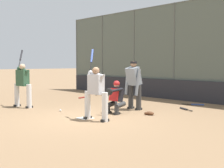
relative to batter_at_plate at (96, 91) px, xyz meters
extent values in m
plane|color=#846647|center=(0.49, 0.03, -0.89)|extent=(160.00, 160.00, 0.00)
cube|color=white|center=(0.49, 0.03, -0.88)|extent=(0.43, 0.43, 0.01)
cylinder|color=#515651|center=(1.81, -6.31, 1.42)|extent=(0.08, 0.08, 4.61)
cylinder|color=#515651|center=(4.46, -6.31, 1.42)|extent=(0.08, 0.08, 4.61)
cylinder|color=#515651|center=(7.11, -6.31, 1.42)|extent=(0.08, 0.08, 4.61)
cylinder|color=#515651|center=(9.76, -6.31, 1.42)|extent=(0.08, 0.08, 4.61)
cube|color=#515B51|center=(0.49, -6.31, 1.42)|extent=(18.55, 0.01, 4.61)
cube|color=#28282D|center=(0.49, -6.21, -0.41)|extent=(18.17, 0.18, 0.95)
cylinder|color=silver|center=(-0.37, -0.04, -0.45)|extent=(0.18, 0.18, 0.87)
cube|color=black|center=(-0.37, -0.04, -0.85)|extent=(0.14, 0.29, 0.08)
cylinder|color=silver|center=(0.35, 0.05, -0.45)|extent=(0.18, 0.18, 0.87)
cube|color=black|center=(0.35, 0.05, -0.85)|extent=(0.14, 0.29, 0.08)
cube|color=#B7B7BC|center=(-0.01, 0.00, 0.22)|extent=(0.50, 0.33, 0.60)
sphere|color=#936B4C|center=(-0.01, 0.00, 0.63)|extent=(0.22, 0.22, 0.22)
cylinder|color=#B7B7BC|center=(0.00, -0.02, 0.53)|extent=(0.61, 0.12, 0.23)
cylinder|color=#B7B7BC|center=(0.28, 0.01, 0.53)|extent=(0.14, 0.17, 0.16)
sphere|color=black|center=(0.29, -0.01, 0.59)|extent=(0.04, 0.04, 0.04)
cylinder|color=black|center=(0.35, -0.08, 0.74)|extent=(0.16, 0.18, 0.31)
cylinder|color=#334789|center=(0.50, -0.25, 1.09)|extent=(0.25, 0.28, 0.44)
cylinder|color=#333333|center=(0.33, -1.17, -0.74)|extent=(0.15, 0.15, 0.29)
cylinder|color=#333333|center=(0.35, -1.36, -0.57)|extent=(0.22, 0.46, 0.23)
cube|color=black|center=(0.33, -1.17, -0.85)|extent=(0.13, 0.27, 0.08)
cylinder|color=#333333|center=(0.71, -1.12, -0.74)|extent=(0.15, 0.15, 0.29)
cylinder|color=#333333|center=(0.74, -1.31, -0.57)|extent=(0.22, 0.46, 0.23)
cube|color=black|center=(0.71, -1.12, -0.85)|extent=(0.13, 0.27, 0.08)
cube|color=black|center=(0.55, -1.38, -0.22)|extent=(0.46, 0.39, 0.53)
cube|color=#B21E1E|center=(0.53, -1.23, -0.22)|extent=(0.39, 0.18, 0.44)
sphere|color=tan|center=(0.55, -1.38, 0.11)|extent=(0.20, 0.20, 0.20)
sphere|color=#B21E1E|center=(0.55, -1.38, 0.14)|extent=(0.22, 0.22, 0.22)
cylinder|color=black|center=(0.36, -1.17, -0.06)|extent=(0.22, 0.52, 0.15)
ellipsoid|color=black|center=(0.43, -0.92, -0.09)|extent=(0.31, 0.14, 0.24)
cylinder|color=tan|center=(0.80, -1.34, -0.20)|extent=(0.12, 0.30, 0.42)
cylinder|color=#333333|center=(0.55, -2.49, -0.42)|extent=(0.19, 0.19, 0.93)
cube|color=black|center=(0.55, -2.49, -0.85)|extent=(0.12, 0.28, 0.08)
cylinder|color=#333333|center=(0.98, -2.51, -0.42)|extent=(0.19, 0.19, 0.93)
cube|color=black|center=(0.98, -2.51, -0.85)|extent=(0.12, 0.28, 0.08)
cube|color=gray|center=(0.77, -2.44, 0.37)|extent=(0.52, 0.46, 0.71)
sphere|color=#936B4C|center=(0.77, -2.44, 0.82)|extent=(0.23, 0.23, 0.23)
cylinder|color=black|center=(0.77, -2.44, 0.88)|extent=(0.24, 0.24, 0.08)
cylinder|color=gray|center=(0.48, -2.36, 0.16)|extent=(0.17, 0.26, 0.99)
cylinder|color=gray|center=(1.06, -2.39, 0.16)|extent=(0.15, 0.26, 0.99)
cylinder|color=silver|center=(3.74, 0.28, -0.43)|extent=(0.19, 0.19, 0.92)
cube|color=black|center=(3.74, 0.28, -0.85)|extent=(0.16, 0.30, 0.08)
cylinder|color=silver|center=(4.50, 0.43, -0.43)|extent=(0.19, 0.19, 0.92)
cube|color=black|center=(4.50, 0.43, -0.85)|extent=(0.16, 0.30, 0.08)
cube|color=#2D5138|center=(4.12, 0.35, 0.28)|extent=(0.54, 0.37, 0.63)
sphere|color=tan|center=(4.12, 0.35, 0.71)|extent=(0.23, 0.23, 0.23)
cylinder|color=#2D5138|center=(4.13, 0.33, 0.60)|extent=(0.65, 0.17, 0.24)
cylinder|color=#2D5138|center=(4.43, 0.39, 0.60)|extent=(0.15, 0.18, 0.17)
sphere|color=black|center=(4.43, 0.36, 0.67)|extent=(0.04, 0.04, 0.04)
cylinder|color=black|center=(4.50, 0.29, 0.82)|extent=(0.17, 0.17, 0.32)
cylinder|color=#28282D|center=(4.66, 0.13, 1.18)|extent=(0.27, 0.27, 0.45)
sphere|color=black|center=(5.63, -4.60, -0.85)|extent=(0.04, 0.04, 0.04)
cylinder|color=black|center=(5.73, -4.72, -0.85)|extent=(0.23, 0.27, 0.03)
cylinder|color=tan|center=(5.98, -5.03, -0.85)|extent=(0.34, 0.39, 0.07)
sphere|color=black|center=(0.34, -4.94, -0.85)|extent=(0.04, 0.04, 0.04)
cylinder|color=black|center=(0.18, -5.03, -0.85)|extent=(0.34, 0.20, 0.03)
cylinder|color=#334789|center=(-0.22, -5.23, -0.85)|extent=(0.49, 0.30, 0.07)
sphere|color=black|center=(5.32, -3.90, -0.85)|extent=(0.04, 0.04, 0.04)
cylinder|color=black|center=(5.27, -3.72, -0.85)|extent=(0.13, 0.36, 0.03)
cylinder|color=maroon|center=(5.14, -3.30, -0.85)|extent=(0.21, 0.51, 0.07)
sphere|color=black|center=(-1.03, -3.59, -0.85)|extent=(0.04, 0.04, 0.04)
cylinder|color=black|center=(-0.87, -3.67, -0.85)|extent=(0.33, 0.17, 0.03)
cylinder|color=#28282D|center=(-0.50, -3.84, -0.85)|extent=(0.46, 0.26, 0.07)
ellipsoid|color=#56331E|center=(-0.46, -1.96, -0.83)|extent=(0.33, 0.21, 0.12)
ellipsoid|color=#56331E|center=(-0.37, -1.86, -0.83)|extent=(0.12, 0.09, 0.09)
sphere|color=white|center=(2.22, -0.16, -0.85)|extent=(0.07, 0.07, 0.07)
camera|label=1|loc=(-7.30, 5.95, 0.85)|focal=50.00mm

